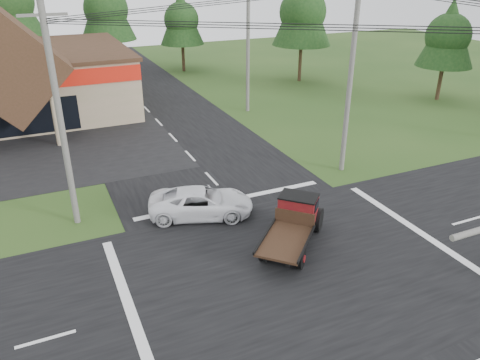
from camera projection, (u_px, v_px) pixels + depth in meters
ground at (296, 269)px, 19.93m from camera, size 120.00×120.00×0.00m
road_ns at (296, 269)px, 19.92m from camera, size 12.00×120.00×0.02m
road_ew at (296, 269)px, 19.92m from camera, size 120.00×12.00×0.02m
utility_pole_nw at (60, 119)px, 21.28m from camera, size 2.00×0.30×10.50m
utility_pole_ne at (351, 76)px, 27.00m from camera, size 2.00×0.30×11.50m
utility_pole_n at (248, 44)px, 38.63m from camera, size 2.00×0.30×11.20m
tree_row_d at (106, 7)px, 51.48m from camera, size 6.16×6.16×11.11m
tree_row_e at (181, 18)px, 53.37m from camera, size 5.04×5.04×9.09m
tree_side_ne at (303, 10)px, 48.25m from camera, size 6.16×6.16×11.11m
tree_side_e_near at (449, 34)px, 41.88m from camera, size 5.04×5.04×9.09m
antique_flatbed_truck at (292, 226)px, 21.13m from camera, size 5.01×5.02×2.15m
white_pickup at (201, 202)px, 23.89m from camera, size 5.79×4.07×1.47m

